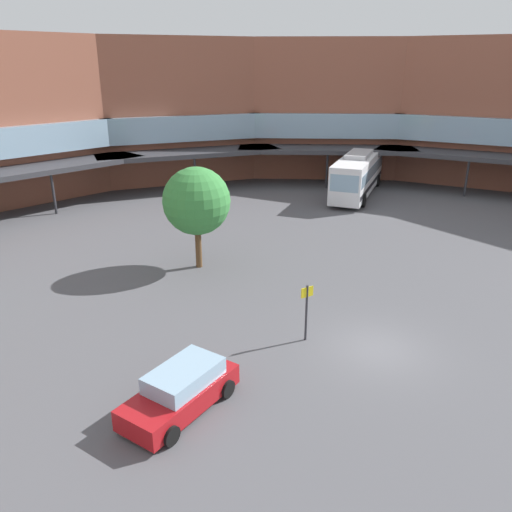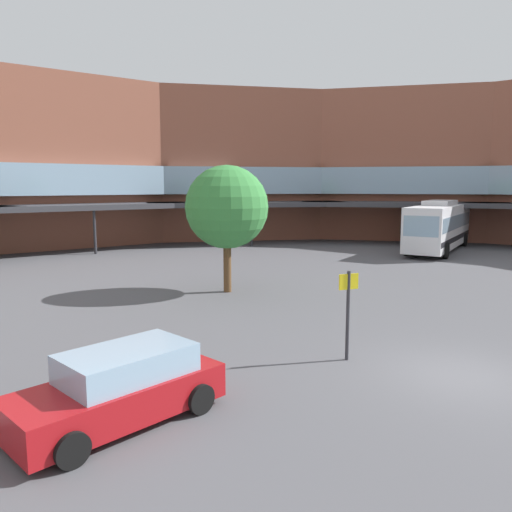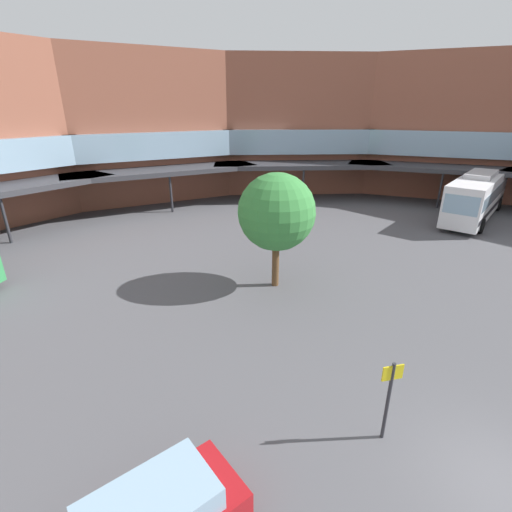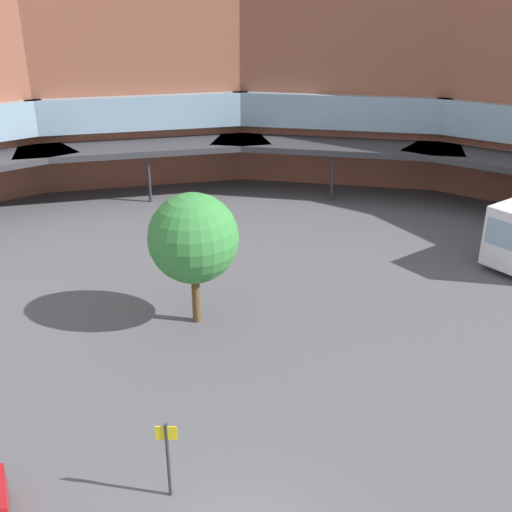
# 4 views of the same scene
# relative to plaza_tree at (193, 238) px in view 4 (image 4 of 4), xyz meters

# --- Properties ---
(station_building) EXTENTS (77.81, 45.66, 13.33)m
(station_building) POSITION_rel_plaza_tree_xyz_m (1.93, 8.33, 2.51)
(station_building) COLOR #93543F
(station_building) RESTS_ON ground
(plaza_tree) EXTENTS (3.79, 3.79, 5.83)m
(plaza_tree) POSITION_rel_plaza_tree_xyz_m (0.00, 0.00, 0.00)
(plaza_tree) COLOR brown
(plaza_tree) RESTS_ON ground
(stop_sign_post) EXTENTS (0.60, 0.10, 2.56)m
(stop_sign_post) POSITION_rel_plaza_tree_xyz_m (-0.10, -9.93, -2.35)
(stop_sign_post) COLOR #2D2D33
(stop_sign_post) RESTS_ON ground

